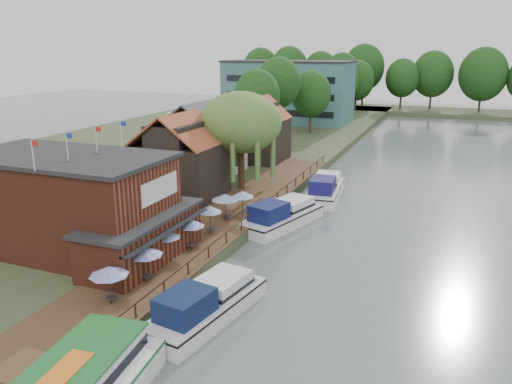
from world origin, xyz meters
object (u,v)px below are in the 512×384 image
(umbrella_0, at_px, (110,285))
(cruiser_1, at_px, (282,212))
(hotel_block, at_px, (288,91))
(cottage_b, at_px, (200,138))
(cottage_c, at_px, (259,129))
(willow, at_px, (241,141))
(cruiser_0, at_px, (207,299))
(umbrella_3, at_px, (191,234))
(umbrella_4, at_px, (210,220))
(umbrella_5, at_px, (225,207))
(cottage_a, at_px, (180,156))
(umbrella_2, at_px, (166,246))
(cruiser_2, at_px, (325,186))
(pub, at_px, (88,205))
(umbrella_6, at_px, (243,204))
(umbrella_1, at_px, (145,264))

(umbrella_0, xyz_separation_m, cruiser_1, (4.11, 19.30, -0.98))
(hotel_block, xyz_separation_m, cottage_b, (4.00, -46.00, -1.90))
(cottage_b, relative_size, cruiser_1, 0.90)
(cottage_c, bearing_deg, willow, -75.96)
(cruiser_0, bearing_deg, umbrella_3, 134.31)
(umbrella_0, height_order, umbrella_3, same)
(umbrella_4, height_order, umbrella_5, same)
(umbrella_4, bearing_deg, cottage_a, 131.55)
(umbrella_2, height_order, cruiser_2, umbrella_2)
(cottage_c, bearing_deg, umbrella_3, -77.62)
(pub, distance_m, cruiser_1, 17.16)
(umbrella_3, distance_m, umbrella_4, 3.48)
(pub, relative_size, umbrella_6, 8.42)
(hotel_block, relative_size, cruiser_0, 2.44)
(umbrella_5, bearing_deg, umbrella_4, -85.15)
(cottage_c, distance_m, cruiser_2, 16.38)
(willow, height_order, umbrella_3, willow)
(hotel_block, xyz_separation_m, cottage_a, (7.00, -56.00, -1.90))
(cottage_c, bearing_deg, cruiser_0, -73.02)
(willow, xyz_separation_m, umbrella_4, (3.12, -13.60, -3.93))
(hotel_block, height_order, cruiser_2, hotel_block)
(umbrella_6, bearing_deg, hotel_block, 104.45)
(umbrella_1, xyz_separation_m, cruiser_1, (3.85, 16.02, -0.98))
(pub, xyz_separation_m, cottage_c, (0.00, 34.00, 0.60))
(willow, bearing_deg, cruiser_0, -71.33)
(umbrella_6, distance_m, cruiser_2, 12.99)
(umbrella_3, height_order, cruiser_1, umbrella_3)
(hotel_block, bearing_deg, umbrella_2, -78.63)
(umbrella_5, bearing_deg, cottage_b, 124.36)
(hotel_block, distance_m, cottage_c, 37.90)
(umbrella_5, height_order, umbrella_6, same)
(umbrella_2, bearing_deg, cottage_a, 116.11)
(cottage_a, xyz_separation_m, umbrella_4, (7.62, -8.60, -2.96))
(cruiser_1, relative_size, cruiser_2, 0.98)
(umbrella_3, distance_m, cruiser_0, 8.39)
(cruiser_1, distance_m, cruiser_2, 10.39)
(umbrella_2, height_order, umbrella_4, same)
(umbrella_5, bearing_deg, pub, -122.57)
(umbrella_3, xyz_separation_m, umbrella_6, (0.56, 8.38, 0.00))
(cruiser_0, xyz_separation_m, cruiser_2, (0.33, 27.35, 0.06))
(cottage_b, xyz_separation_m, umbrella_6, (11.38, -13.70, -2.96))
(cruiser_2, bearing_deg, umbrella_3, -109.65)
(hotel_block, height_order, cottage_b, hotel_block)
(pub, distance_m, umbrella_0, 9.19)
(willow, relative_size, cruiser_0, 1.00)
(willow, distance_m, umbrella_3, 17.83)
(umbrella_1, bearing_deg, pub, 156.67)
(umbrella_2, distance_m, cruiser_2, 23.88)
(pub, xyz_separation_m, cottage_a, (-1.00, 15.00, 0.60))
(umbrella_4, xyz_separation_m, cruiser_2, (5.28, 17.04, -0.95))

